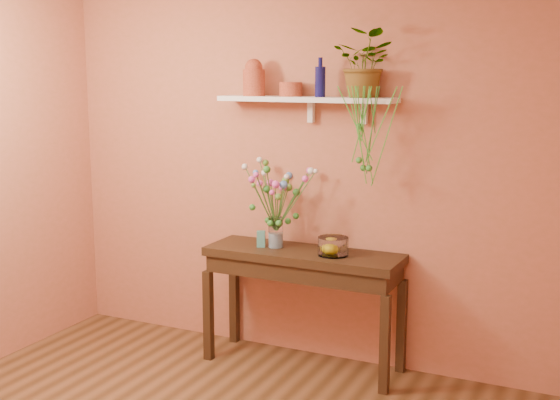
{
  "coord_description": "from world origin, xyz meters",
  "views": [
    {
      "loc": [
        2.06,
        -2.8,
        2.11
      ],
      "look_at": [
        0.0,
        1.55,
        1.25
      ],
      "focal_mm": 46.16,
      "sensor_mm": 36.0,
      "label": 1
    }
  ],
  "objects_px": {
    "spider_plant": "(366,63)",
    "glass_vase": "(276,235)",
    "blue_bottle": "(320,81)",
    "bouquet": "(278,188)",
    "sideboard": "(303,268)",
    "terracotta_jug": "(254,78)",
    "glass_bowl": "(333,247)"
  },
  "relations": [
    {
      "from": "spider_plant",
      "to": "glass_vase",
      "type": "height_order",
      "value": "spider_plant"
    },
    {
      "from": "blue_bottle",
      "to": "bouquet",
      "type": "xyz_separation_m",
      "value": [
        -0.29,
        -0.07,
        -0.76
      ]
    },
    {
      "from": "spider_plant",
      "to": "sideboard",
      "type": "bearing_deg",
      "value": -160.95
    },
    {
      "from": "terracotta_jug",
      "to": "glass_bowl",
      "type": "distance_m",
      "value": 1.33
    },
    {
      "from": "sideboard",
      "to": "terracotta_jug",
      "type": "relative_size",
      "value": 5.34
    },
    {
      "from": "bouquet",
      "to": "terracotta_jug",
      "type": "bearing_deg",
      "value": 162.22
    },
    {
      "from": "sideboard",
      "to": "glass_bowl",
      "type": "bearing_deg",
      "value": -6.26
    },
    {
      "from": "terracotta_jug",
      "to": "glass_bowl",
      "type": "height_order",
      "value": "terracotta_jug"
    },
    {
      "from": "blue_bottle",
      "to": "glass_bowl",
      "type": "distance_m",
      "value": 1.15
    },
    {
      "from": "glass_vase",
      "to": "glass_bowl",
      "type": "height_order",
      "value": "glass_vase"
    },
    {
      "from": "spider_plant",
      "to": "glass_vase",
      "type": "bearing_deg",
      "value": -168.52
    },
    {
      "from": "bouquet",
      "to": "spider_plant",
      "type": "bearing_deg",
      "value": 10.95
    },
    {
      "from": "sideboard",
      "to": "glass_vase",
      "type": "bearing_deg",
      "value": 177.27
    },
    {
      "from": "terracotta_jug",
      "to": "bouquet",
      "type": "height_order",
      "value": "terracotta_jug"
    },
    {
      "from": "sideboard",
      "to": "terracotta_jug",
      "type": "bearing_deg",
      "value": 167.96
    },
    {
      "from": "terracotta_jug",
      "to": "blue_bottle",
      "type": "bearing_deg",
      "value": -0.11
    },
    {
      "from": "spider_plant",
      "to": "bouquet",
      "type": "height_order",
      "value": "spider_plant"
    },
    {
      "from": "spider_plant",
      "to": "glass_bowl",
      "type": "xyz_separation_m",
      "value": [
        -0.16,
        -0.16,
        -1.25
      ]
    },
    {
      "from": "terracotta_jug",
      "to": "spider_plant",
      "type": "height_order",
      "value": "spider_plant"
    },
    {
      "from": "blue_bottle",
      "to": "bouquet",
      "type": "bearing_deg",
      "value": -165.84
    },
    {
      "from": "bouquet",
      "to": "glass_bowl",
      "type": "height_order",
      "value": "bouquet"
    },
    {
      "from": "sideboard",
      "to": "glass_bowl",
      "type": "height_order",
      "value": "glass_bowl"
    },
    {
      "from": "sideboard",
      "to": "spider_plant",
      "type": "xyz_separation_m",
      "value": [
        0.39,
        0.14,
        1.43
      ]
    },
    {
      "from": "bouquet",
      "to": "glass_vase",
      "type": "bearing_deg",
      "value": -150.56
    },
    {
      "from": "bouquet",
      "to": "blue_bottle",
      "type": "bearing_deg",
      "value": 14.16
    },
    {
      "from": "bouquet",
      "to": "sideboard",
      "type": "bearing_deg",
      "value": -5.41
    },
    {
      "from": "blue_bottle",
      "to": "glass_bowl",
      "type": "relative_size",
      "value": 1.27
    },
    {
      "from": "glass_vase",
      "to": "bouquet",
      "type": "bearing_deg",
      "value": 29.44
    },
    {
      "from": "blue_bottle",
      "to": "bouquet",
      "type": "height_order",
      "value": "blue_bottle"
    },
    {
      "from": "blue_bottle",
      "to": "glass_vase",
      "type": "distance_m",
      "value": 1.14
    },
    {
      "from": "spider_plant",
      "to": "glass_bowl",
      "type": "relative_size",
      "value": 2.14
    },
    {
      "from": "spider_plant",
      "to": "glass_vase",
      "type": "xyz_separation_m",
      "value": [
        -0.62,
        -0.13,
        -1.21
      ]
    }
  ]
}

